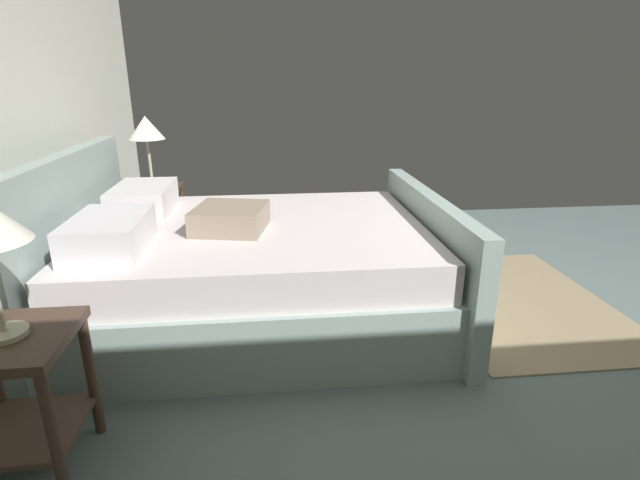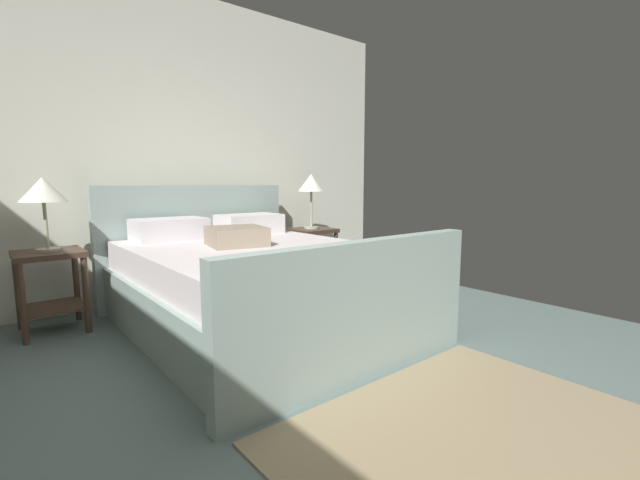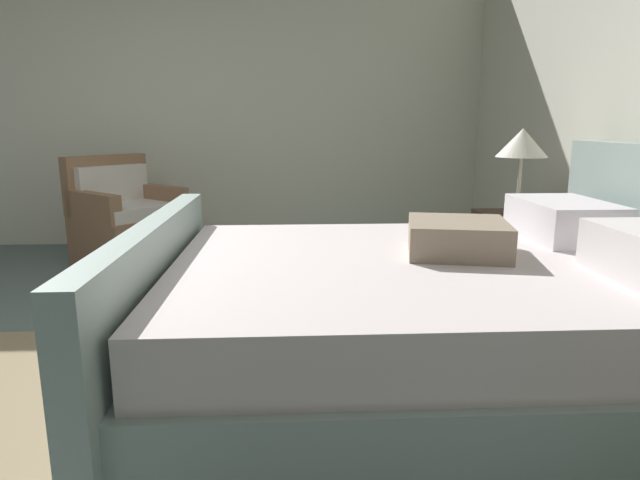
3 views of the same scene
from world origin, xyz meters
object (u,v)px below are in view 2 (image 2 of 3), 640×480
object	(u,v)px
nightstand_right	(311,246)
table_lamp_right	(311,185)
table_lamp_left	(43,192)
bed	(254,282)
nightstand_left	(51,278)

from	to	relation	value
nightstand_right	table_lamp_right	distance (m)	0.67
table_lamp_left	bed	bearing A→B (deg)	-34.93
bed	table_lamp_right	xyz separation A→B (m)	(1.21, 0.84, 0.73)
nightstand_right	nightstand_left	xyz separation A→B (m)	(-2.42, 0.00, 0.00)
table_lamp_right	nightstand_left	distance (m)	2.51
bed	table_lamp_right	distance (m)	1.64
nightstand_right	nightstand_left	bearing A→B (deg)	179.91
bed	table_lamp_left	distance (m)	1.63
nightstand_left	bed	bearing A→B (deg)	-34.93
bed	nightstand_left	xyz separation A→B (m)	(-1.21, 0.84, 0.06)
nightstand_right	nightstand_left	world-z (taller)	same
bed	nightstand_right	distance (m)	1.47
bed	nightstand_left	bearing A→B (deg)	145.07
nightstand_right	table_lamp_right	size ratio (longest dim) A/B	1.03
bed	nightstand_left	distance (m)	1.48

